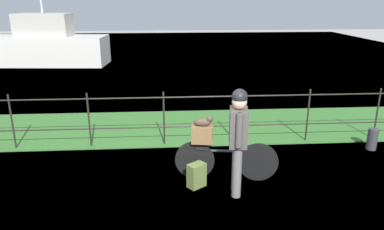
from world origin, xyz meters
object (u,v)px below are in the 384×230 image
object	(u,v)px
backpack_on_paving	(197,175)
moored_boat_near	(46,46)
terrier_dog	(204,121)
cyclist_person	(238,133)
wooden_crate	(202,134)
mooring_bollard	(372,139)
bicycle_main	(225,160)

from	to	relation	value
backpack_on_paving	moored_boat_near	distance (m)	13.10
terrier_dog	cyclist_person	bearing A→B (deg)	-48.53
wooden_crate	mooring_bollard	size ratio (longest dim) A/B	0.78
wooden_crate	terrier_dog	size ratio (longest dim) A/B	1.05
wooden_crate	backpack_on_paving	size ratio (longest dim) A/B	0.85
terrier_dog	cyclist_person	world-z (taller)	cyclist_person
bicycle_main	terrier_dog	xyz separation A→B (m)	(-0.36, 0.05, 0.67)
bicycle_main	backpack_on_paving	xyz separation A→B (m)	(-0.50, -0.22, -0.15)
moored_boat_near	terrier_dog	bearing A→B (deg)	-62.28
bicycle_main	cyclist_person	distance (m)	0.81
wooden_crate	terrier_dog	xyz separation A→B (m)	(0.02, -0.00, 0.22)
wooden_crate	cyclist_person	distance (m)	0.74
terrier_dog	moored_boat_near	size ratio (longest dim) A/B	0.06
terrier_dog	moored_boat_near	xyz separation A→B (m)	(-6.00, 11.42, -0.16)
wooden_crate	mooring_bollard	xyz separation A→B (m)	(3.54, 0.99, -0.58)
backpack_on_paving	mooring_bollard	distance (m)	3.86
backpack_on_paving	moored_boat_near	xyz separation A→B (m)	(-5.86, 11.69, 0.66)
backpack_on_paving	cyclist_person	bearing A→B (deg)	-58.82
bicycle_main	backpack_on_paving	distance (m)	0.56
bicycle_main	moored_boat_near	size ratio (longest dim) A/B	0.31
wooden_crate	backpack_on_paving	xyz separation A→B (m)	(-0.11, -0.28, -0.60)
wooden_crate	terrier_dog	distance (m)	0.22
wooden_crate	backpack_on_paving	distance (m)	0.67
cyclist_person	terrier_dog	bearing A→B (deg)	131.47
cyclist_person	mooring_bollard	size ratio (longest dim) A/B	3.85
backpack_on_paving	wooden_crate	bearing A→B (deg)	31.87
cyclist_person	backpack_on_paving	distance (m)	1.03
mooring_bollard	moored_boat_near	size ratio (longest dim) A/B	0.08
bicycle_main	wooden_crate	xyz separation A→B (m)	(-0.38, 0.06, 0.45)
wooden_crate	mooring_bollard	world-z (taller)	wooden_crate
backpack_on_paving	moored_boat_near	size ratio (longest dim) A/B	0.07
bicycle_main	mooring_bollard	world-z (taller)	bicycle_main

